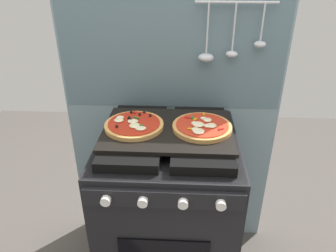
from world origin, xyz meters
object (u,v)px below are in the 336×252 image
(stove, at_px, (168,212))
(pizza_right, at_px, (202,126))
(pizza_left, at_px, (134,124))
(baking_tray, at_px, (168,130))

(stove, distance_m, pizza_right, 0.50)
(pizza_left, bearing_deg, pizza_right, -0.20)
(stove, relative_size, baking_tray, 1.67)
(pizza_right, bearing_deg, pizza_left, 179.80)
(stove, height_order, baking_tray, baking_tray)
(stove, xyz_separation_m, pizza_left, (-0.14, 0.00, 0.48))
(stove, bearing_deg, pizza_right, 1.48)
(pizza_left, bearing_deg, baking_tray, -1.21)
(stove, xyz_separation_m, baking_tray, (0.00, 0.00, 0.46))
(baking_tray, relative_size, pizza_left, 2.18)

